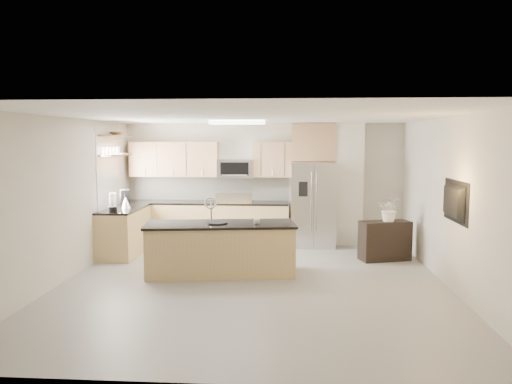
# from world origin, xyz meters

# --- Properties ---
(floor) EXTENTS (6.50, 6.50, 0.00)m
(floor) POSITION_xyz_m (0.00, 0.00, 0.00)
(floor) COLOR gray
(floor) RESTS_ON ground
(ceiling) EXTENTS (6.00, 6.50, 0.02)m
(ceiling) POSITION_xyz_m (0.00, 0.00, 2.60)
(ceiling) COLOR white
(ceiling) RESTS_ON wall_back
(wall_back) EXTENTS (6.00, 0.02, 2.60)m
(wall_back) POSITION_xyz_m (0.00, 3.25, 1.30)
(wall_back) COLOR beige
(wall_back) RESTS_ON floor
(wall_front) EXTENTS (6.00, 0.02, 2.60)m
(wall_front) POSITION_xyz_m (0.00, -3.25, 1.30)
(wall_front) COLOR beige
(wall_front) RESTS_ON floor
(wall_left) EXTENTS (0.02, 6.50, 2.60)m
(wall_left) POSITION_xyz_m (-3.00, 0.00, 1.30)
(wall_left) COLOR beige
(wall_left) RESTS_ON floor
(wall_right) EXTENTS (0.02, 6.50, 2.60)m
(wall_right) POSITION_xyz_m (3.00, 0.00, 1.30)
(wall_right) COLOR beige
(wall_right) RESTS_ON floor
(back_counter) EXTENTS (3.55, 0.66, 1.44)m
(back_counter) POSITION_xyz_m (-1.23, 2.93, 0.47)
(back_counter) COLOR tan
(back_counter) RESTS_ON floor
(left_counter) EXTENTS (0.66, 1.50, 0.92)m
(left_counter) POSITION_xyz_m (-2.67, 1.85, 0.46)
(left_counter) COLOR tan
(left_counter) RESTS_ON floor
(range) EXTENTS (0.76, 0.64, 1.14)m
(range) POSITION_xyz_m (-0.60, 2.92, 0.47)
(range) COLOR black
(range) RESTS_ON floor
(upper_cabinets) EXTENTS (3.50, 0.33, 0.75)m
(upper_cabinets) POSITION_xyz_m (-1.30, 3.09, 1.83)
(upper_cabinets) COLOR tan
(upper_cabinets) RESTS_ON wall_back
(microwave) EXTENTS (0.76, 0.40, 0.40)m
(microwave) POSITION_xyz_m (-0.60, 3.04, 1.63)
(microwave) COLOR #B9B9BC
(microwave) RESTS_ON upper_cabinets
(refrigerator) EXTENTS (0.92, 0.78, 1.78)m
(refrigerator) POSITION_xyz_m (1.06, 2.87, 0.89)
(refrigerator) COLOR #B9B9BC
(refrigerator) RESTS_ON floor
(partition_column) EXTENTS (0.60, 0.30, 2.60)m
(partition_column) POSITION_xyz_m (1.82, 3.10, 1.30)
(partition_column) COLOR white
(partition_column) RESTS_ON floor
(window) EXTENTS (0.04, 1.15, 1.65)m
(window) POSITION_xyz_m (-2.98, 1.85, 1.65)
(window) COLOR white
(window) RESTS_ON wall_left
(shelf_lower) EXTENTS (0.30, 1.20, 0.04)m
(shelf_lower) POSITION_xyz_m (-2.85, 1.95, 1.95)
(shelf_lower) COLOR olive
(shelf_lower) RESTS_ON wall_left
(shelf_upper) EXTENTS (0.30, 1.20, 0.04)m
(shelf_upper) POSITION_xyz_m (-2.85, 1.95, 2.32)
(shelf_upper) COLOR olive
(shelf_upper) RESTS_ON wall_left
(ceiling_fixture) EXTENTS (1.00, 0.50, 0.06)m
(ceiling_fixture) POSITION_xyz_m (-0.40, 1.60, 2.56)
(ceiling_fixture) COLOR white
(ceiling_fixture) RESTS_ON ceiling
(island) EXTENTS (2.58, 1.22, 1.28)m
(island) POSITION_xyz_m (-0.58, 0.54, 0.43)
(island) COLOR tan
(island) RESTS_ON floor
(credenza) EXTENTS (0.99, 0.63, 0.74)m
(credenza) POSITION_xyz_m (2.35, 1.70, 0.37)
(credenza) COLOR black
(credenza) RESTS_ON floor
(cup) EXTENTS (0.11, 0.11, 0.09)m
(cup) POSITION_xyz_m (0.03, 0.50, 0.90)
(cup) COLOR silver
(cup) RESTS_ON island
(platter) EXTENTS (0.48, 0.48, 0.02)m
(platter) POSITION_xyz_m (-0.64, 0.54, 0.87)
(platter) COLOR black
(platter) RESTS_ON island
(blender) EXTENTS (0.15, 0.15, 0.35)m
(blender) POSITION_xyz_m (-2.67, 1.27, 1.07)
(blender) COLOR black
(blender) RESTS_ON left_counter
(kettle) EXTENTS (0.20, 0.20, 0.25)m
(kettle) POSITION_xyz_m (-2.62, 1.85, 1.03)
(kettle) COLOR #B9B9BC
(kettle) RESTS_ON left_counter
(coffee_maker) EXTENTS (0.25, 0.27, 0.34)m
(coffee_maker) POSITION_xyz_m (-2.70, 2.01, 1.08)
(coffee_maker) COLOR black
(coffee_maker) RESTS_ON left_counter
(bowl) EXTENTS (0.38, 0.38, 0.08)m
(bowl) POSITION_xyz_m (-2.85, 2.07, 2.38)
(bowl) COLOR #B9B9BC
(bowl) RESTS_ON shelf_upper
(flower_vase) EXTENTS (0.73, 0.67, 0.70)m
(flower_vase) POSITION_xyz_m (2.42, 1.66, 1.09)
(flower_vase) COLOR white
(flower_vase) RESTS_ON credenza
(television) EXTENTS (0.14, 1.08, 0.62)m
(television) POSITION_xyz_m (2.91, -0.20, 1.35)
(television) COLOR black
(television) RESTS_ON wall_right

